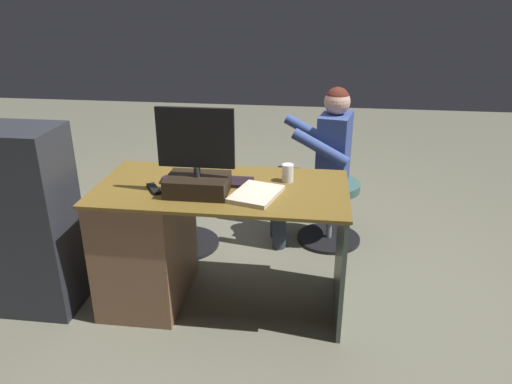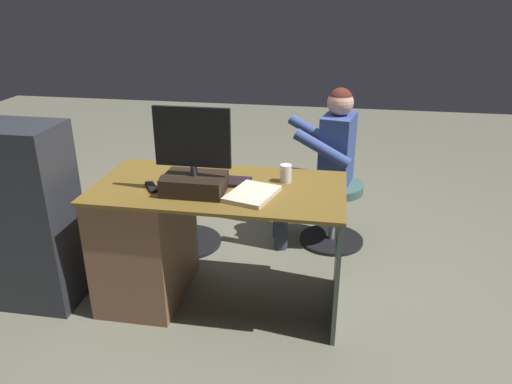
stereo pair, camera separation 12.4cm
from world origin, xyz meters
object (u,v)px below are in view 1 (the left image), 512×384
Objects in this scene: monitor at (197,170)px; visitor_chair at (330,206)px; person at (321,155)px; keyboard at (216,181)px; teddy_bear at (179,163)px; computer_mouse at (166,179)px; office_chair_teddy at (182,211)px; tv_remote at (154,189)px; desk at (160,239)px; cup at (288,173)px.

visitor_chair is at bearing -127.67° from monitor.
person is (0.09, 0.02, 0.40)m from visitor_chair.
teddy_bear is (0.39, -0.61, -0.12)m from keyboard.
person is (-0.66, -0.96, -0.20)m from monitor.
monitor is at bearing 52.33° from visitor_chair.
teddy_bear is 0.78× the size of visitor_chair.
monitor is 0.40× the size of person.
computer_mouse is at bearing 42.81° from person.
office_chair_teddy is at bearing 11.39° from visitor_chair.
computer_mouse reaches higher than tv_remote.
monitor is 0.28m from computer_mouse.
visitor_chair is at bearing -139.84° from desk.
office_chair_teddy is (0.33, -0.76, -0.61)m from monitor.
tv_remote is at bearing 95.56° from teddy_bear.
visitor_chair is (-1.08, -0.22, 0.01)m from office_chair_teddy.
person is at bearing -137.19° from computer_mouse.
keyboard is 2.80× the size of tv_remote.
monitor is at bearing 158.63° from desk.
teddy_bear is at bearing 10.68° from person.
desk is 14.73× the size of computer_mouse.
cup is at bearing -169.89° from keyboard.
computer_mouse is at bearing 40.64° from visitor_chair.
teddy_bear is (0.07, -0.76, -0.12)m from tv_remote.
visitor_chair is (-1.03, -0.87, -0.11)m from desk.
office_chair_teddy is 1.10× the size of visitor_chair.
office_chair_teddy is at bearing -33.23° from cup.
cup reaches higher than keyboard.
keyboard is 0.88× the size of visitor_chair.
office_chair_teddy is 1.40× the size of teddy_bear.
keyboard reaches higher than tv_remote.
office_chair_teddy is at bearing 11.39° from person.
keyboard is at bearing -170.69° from desk.
teddy_bear reaches higher than keyboard.
tv_remote reaches higher than office_chair_teddy.
cup reaches higher than teddy_bear.
computer_mouse is 0.08× the size of person.
monitor is 0.28m from tv_remote.
teddy_bear is (0.33, -0.77, -0.25)m from monitor.
monitor is at bearing 68.16° from keyboard.
keyboard is at bearing -111.84° from monitor.
tv_remote is (0.25, -0.01, -0.12)m from monitor.
keyboard is (-0.34, -0.06, 0.37)m from desk.
visitor_chair is at bearing -168.61° from person.
monitor reaches higher than desk.
keyboard is at bearing 123.41° from office_chair_teddy.
teddy_bear reaches higher than office_chair_teddy.
person is (-0.99, -0.19, 0.04)m from teddy_bear.
computer_mouse reaches higher than office_chair_teddy.
cup is 1.09m from office_chair_teddy.
cup is (-0.47, -0.24, -0.08)m from monitor.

